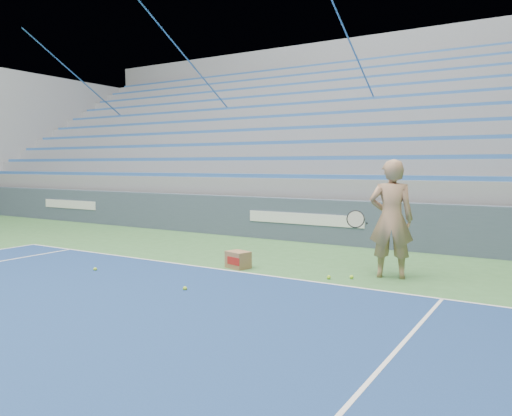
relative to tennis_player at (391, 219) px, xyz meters
The scene contains 8 objects.
sponsor_barrier 4.26m from the tennis_player, 135.65° to the left, with size 30.00×0.32×1.10m.
bleachers 9.29m from the tennis_player, 109.27° to the left, with size 31.00×9.15×7.30m.
tennis_player is the anchor object (origin of this frame).
ball_box 2.93m from the tennis_player, 165.31° to the right, with size 0.50×0.43×0.32m.
tennis_ball_0 1.48m from the tennis_player, 141.40° to the right, with size 0.07×0.07×0.07m, color #B2E72F.
tennis_ball_1 5.44m from the tennis_player, 154.22° to the right, with size 0.07×0.07×0.07m, color #B2E72F.
tennis_ball_2 3.71m from the tennis_player, 133.59° to the right, with size 0.07×0.07×0.07m, color #B2E72F.
tennis_ball_3 1.22m from the tennis_player, 138.66° to the right, with size 0.07×0.07×0.07m, color #B2E72F.
Camera 1 is at (5.51, 4.39, 1.96)m, focal length 35.00 mm.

